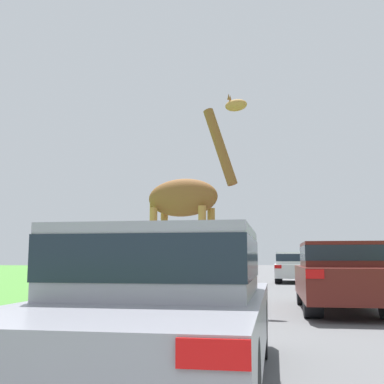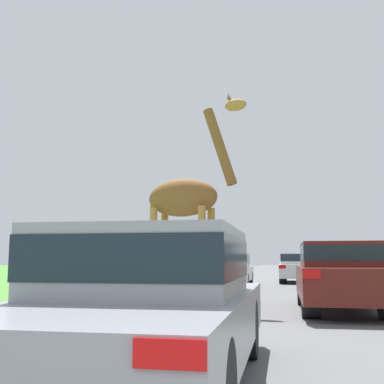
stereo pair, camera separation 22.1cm
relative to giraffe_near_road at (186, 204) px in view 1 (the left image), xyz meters
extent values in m
cube|color=#5B5B5E|center=(1.97, 17.67, -2.48)|extent=(7.76, 120.00, 0.00)
cylinder|color=#B77F3D|center=(0.61, 0.18, -1.28)|extent=(0.19, 0.19, 2.39)
cylinder|color=#2D2319|center=(0.61, 0.18, -2.42)|extent=(0.25, 0.25, 0.11)
cylinder|color=#B77F3D|center=(0.47, -0.43, -1.28)|extent=(0.19, 0.19, 2.39)
cylinder|color=#2D2319|center=(0.47, -0.43, -2.42)|extent=(0.25, 0.25, 0.11)
cylinder|color=#B77F3D|center=(-0.67, 0.47, -1.28)|extent=(0.19, 0.19, 2.39)
cylinder|color=#2D2319|center=(-0.67, 0.47, -2.42)|extent=(0.25, 0.25, 0.11)
cylinder|color=#B77F3D|center=(-0.80, -0.14, -1.28)|extent=(0.19, 0.19, 2.39)
cylinder|color=#2D2319|center=(-0.80, -0.14, -2.42)|extent=(0.25, 0.25, 0.11)
ellipsoid|color=brown|center=(-0.10, 0.02, 0.18)|extent=(1.98, 1.13, 0.96)
cylinder|color=brown|center=(0.89, -0.20, 1.40)|extent=(0.90, 0.44, 2.01)
ellipsoid|color=#B77F3D|center=(1.31, -0.29, 2.41)|extent=(0.60, 0.36, 0.30)
cylinder|color=#B77F3D|center=(-0.96, 0.22, -0.48)|extent=(0.07, 0.07, 1.32)
cone|color=brown|center=(1.16, -0.19, 2.64)|extent=(0.07, 0.07, 0.16)
cone|color=brown|center=(1.13, -0.32, 2.64)|extent=(0.07, 0.07, 0.16)
cube|color=gray|center=(1.17, -7.42, -1.94)|extent=(1.78, 4.56, 0.53)
cube|color=gray|center=(1.17, -7.42, -1.38)|extent=(1.60, 2.05, 0.59)
cube|color=#19232D|center=(1.17, -7.42, -1.35)|extent=(1.62, 2.07, 0.36)
cube|color=red|center=(1.90, -9.71, -1.75)|extent=(0.32, 0.03, 0.13)
cylinder|color=black|center=(0.46, -6.06, -2.15)|extent=(0.36, 0.66, 0.66)
cylinder|color=black|center=(1.88, -6.06, -2.15)|extent=(0.36, 0.66, 0.66)
cylinder|color=black|center=(0.46, -8.79, -2.15)|extent=(0.36, 0.66, 0.66)
cube|color=black|center=(4.97, 5.67, -1.94)|extent=(1.81, 4.78, 0.54)
cube|color=black|center=(4.97, 5.67, -1.42)|extent=(1.63, 2.15, 0.50)
cube|color=#19232D|center=(4.97, 5.67, -1.40)|extent=(1.64, 2.17, 0.30)
cube|color=red|center=(4.23, 3.28, -1.75)|extent=(0.33, 0.03, 0.13)
cylinder|color=black|center=(4.25, 7.11, -2.16)|extent=(0.36, 0.65, 0.65)
cylinder|color=black|center=(5.70, 7.11, -2.16)|extent=(0.36, 0.65, 0.65)
cylinder|color=black|center=(4.25, 4.24, -2.16)|extent=(0.36, 0.65, 0.65)
cube|color=silver|center=(3.01, 12.31, -1.92)|extent=(1.73, 4.32, 0.61)
cube|color=silver|center=(3.01, 12.31, -1.33)|extent=(1.56, 1.94, 0.57)
cube|color=#19232D|center=(3.01, 12.31, -1.30)|extent=(1.58, 1.96, 0.34)
cube|color=red|center=(2.30, 10.14, -1.70)|extent=(0.31, 0.03, 0.15)
cube|color=red|center=(3.72, 10.14, -1.70)|extent=(0.31, 0.03, 0.15)
cylinder|color=black|center=(2.31, 13.61, -2.18)|extent=(0.35, 0.60, 0.60)
cylinder|color=black|center=(3.70, 13.61, -2.18)|extent=(0.35, 0.60, 0.60)
cylinder|color=black|center=(2.31, 11.02, -2.18)|extent=(0.35, 0.60, 0.60)
cylinder|color=black|center=(3.70, 11.02, -2.18)|extent=(0.35, 0.60, 0.60)
cube|color=#561914|center=(3.58, -0.73, -1.86)|extent=(1.77, 4.58, 0.67)
cube|color=#561914|center=(3.58, -0.73, -1.26)|extent=(1.60, 2.06, 0.53)
cube|color=#19232D|center=(3.58, -0.73, -1.23)|extent=(1.61, 2.08, 0.32)
cube|color=red|center=(2.85, -3.03, -1.62)|extent=(0.32, 0.03, 0.16)
cylinder|color=black|center=(2.87, 0.64, -2.14)|extent=(0.35, 0.69, 0.69)
cylinder|color=black|center=(4.29, 0.64, -2.14)|extent=(0.35, 0.69, 0.69)
cylinder|color=black|center=(2.87, -2.11, -2.14)|extent=(0.35, 0.69, 0.69)
cube|color=silver|center=(0.01, 8.66, -1.96)|extent=(1.97, 4.07, 0.55)
cube|color=silver|center=(0.01, 8.66, -1.41)|extent=(1.77, 1.83, 0.55)
cube|color=#19232D|center=(0.01, 8.66, -1.38)|extent=(1.79, 1.85, 0.33)
cube|color=red|center=(-0.79, 6.62, -1.76)|extent=(0.35, 0.03, 0.13)
cube|color=red|center=(0.82, 6.62, -1.76)|extent=(0.35, 0.03, 0.13)
cylinder|color=black|center=(-0.77, 9.88, -2.19)|extent=(0.39, 0.58, 0.58)
cylinder|color=black|center=(0.80, 9.88, -2.19)|extent=(0.39, 0.58, 0.58)
cylinder|color=black|center=(-0.77, 7.44, -2.19)|extent=(0.39, 0.58, 0.58)
cylinder|color=black|center=(0.80, 7.44, -2.19)|extent=(0.39, 0.58, 0.58)
camera|label=1|loc=(2.16, -11.79, -1.35)|focal=45.00mm
camera|label=2|loc=(2.38, -11.76, -1.35)|focal=45.00mm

